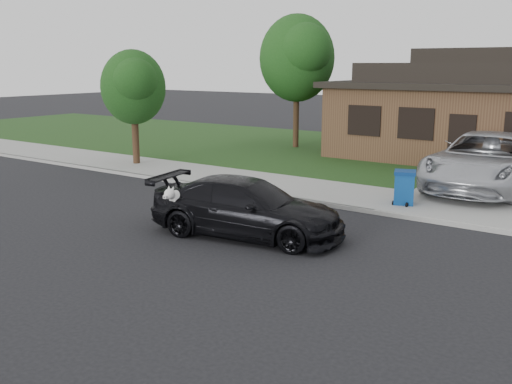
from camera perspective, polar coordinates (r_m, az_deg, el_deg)
The scene contains 11 objects.
ground at distance 15.42m, azimuth -6.53°, elevation -2.90°, with size 120.00×120.00×0.00m, color black.
sidewalk at distance 19.32m, azimuth 3.26°, elevation 0.52°, with size 60.00×3.00×0.12m, color gray.
curb at distance 18.09m, azimuth 0.77°, elevation -0.30°, with size 60.00×0.12×0.12m, color gray.
lawn at distance 26.37m, azimuth 12.41°, elevation 3.51°, with size 60.00×13.00×0.13m, color #193814.
driveway at distance 21.85m, azimuth 23.98°, elevation 0.88°, with size 4.50×13.00×0.14m, color gray.
sedan at distance 13.87m, azimuth -0.95°, elevation -1.57°, with size 5.10×2.72×1.41m.
minivan at distance 20.02m, azimuth 22.05°, elevation 2.91°, with size 3.00×6.52×1.81m, color #B7B9BF.
recycling_bin at distance 17.05m, azimuth 14.62°, elevation 0.44°, with size 0.76×0.76×1.00m.
house at distance 26.84m, azimuth 22.26°, elevation 7.48°, with size 12.60×8.60×4.65m.
tree_0 at distance 27.88m, azimuth 4.28°, elevation 13.36°, with size 3.78×3.60×6.34m.
tree_2 at distance 23.69m, azimuth -12.14°, elevation 10.32°, with size 2.73×2.60×4.59m.
Camera 1 is at (9.85, -11.13, 4.10)m, focal length 40.00 mm.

